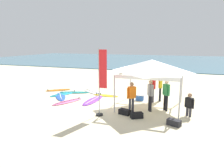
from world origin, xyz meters
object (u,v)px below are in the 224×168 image
(person_green, at_px, (166,93))
(person_orange, at_px, (132,96))
(surfboard_teal, at_px, (74,92))
(cooler_box, at_px, (140,97))
(surfboard_white, at_px, (93,92))
(surfboard_orange, at_px, (58,90))
(person_black, at_px, (189,104))
(gear_bag_near_tent, at_px, (125,112))
(person_grey, at_px, (150,93))
(surfboard_pink, at_px, (68,101))
(person_yellow, at_px, (160,86))
(surfboard_purple, at_px, (93,100))
(surfboard_blue, at_px, (61,96))
(person_red, at_px, (153,87))
(surfboard_cyan, at_px, (64,94))
(gear_bag_by_pole, at_px, (137,115))
(canopy_tent, at_px, (152,66))
(gear_bag_on_sand, at_px, (174,123))
(surfboard_yellow, at_px, (106,95))
(banner_flag, at_px, (101,86))

(person_green, distance_m, person_orange, 2.03)
(surfboard_teal, relative_size, cooler_box, 4.65)
(surfboard_white, height_order, surfboard_orange, same)
(person_black, height_order, gear_bag_near_tent, person_black)
(person_grey, bearing_deg, surfboard_pink, 179.66)
(surfboard_teal, height_order, cooler_box, cooler_box)
(person_green, bearing_deg, surfboard_orange, 165.08)
(person_yellow, bearing_deg, person_orange, -109.11)
(surfboard_purple, height_order, surfboard_teal, same)
(surfboard_blue, height_order, gear_bag_near_tent, gear_bag_near_tent)
(surfboard_blue, bearing_deg, person_red, 8.11)
(surfboard_cyan, bearing_deg, gear_bag_by_pole, -26.27)
(gear_bag_near_tent, distance_m, cooler_box, 2.94)
(canopy_tent, height_order, surfboard_blue, canopy_tent)
(gear_bag_near_tent, height_order, gear_bag_by_pole, same)
(surfboard_purple, xyz_separation_m, gear_bag_near_tent, (2.66, -1.86, 0.10))
(gear_bag_near_tent, bearing_deg, surfboard_white, 132.65)
(person_green, relative_size, gear_bag_by_pole, 2.85)
(surfboard_purple, relative_size, person_black, 2.16)
(surfboard_orange, xyz_separation_m, cooler_box, (6.64, -0.68, 0.16))
(canopy_tent, relative_size, gear_bag_by_pole, 5.68)
(surfboard_cyan, relative_size, person_grey, 1.33)
(person_red, relative_size, person_grey, 1.00)
(surfboard_orange, bearing_deg, gear_bag_on_sand, -25.48)
(surfboard_pink, height_order, person_yellow, person_yellow)
(surfboard_blue, xyz_separation_m, surfboard_yellow, (2.83, 1.34, 0.00))
(surfboard_blue, relative_size, person_yellow, 1.31)
(surfboard_teal, relative_size, gear_bag_on_sand, 3.88)
(surfboard_blue, bearing_deg, banner_flag, -31.54)
(surfboard_purple, xyz_separation_m, person_grey, (3.80, -0.86, 0.95))
(person_red, xyz_separation_m, person_black, (2.16, -1.95, -0.33))
(surfboard_orange, height_order, person_orange, person_orange)
(person_yellow, bearing_deg, cooler_box, -166.68)
(gear_bag_near_tent, bearing_deg, surfboard_orange, 150.90)
(person_red, bearing_deg, person_orange, -103.66)
(person_orange, xyz_separation_m, gear_bag_on_sand, (2.19, -0.80, -0.85))
(gear_bag_by_pole, bearing_deg, surfboard_pink, 164.19)
(person_yellow, height_order, gear_bag_by_pole, person_yellow)
(banner_flag, xyz_separation_m, gear_bag_by_pole, (1.78, 0.26, -1.43))
(person_black, bearing_deg, surfboard_orange, 164.06)
(gear_bag_near_tent, bearing_deg, banner_flag, -151.91)
(person_black, relative_size, gear_bag_by_pole, 2.00)
(surfboard_purple, bearing_deg, person_grey, -12.75)
(surfboard_white, relative_size, person_orange, 1.34)
(person_black, bearing_deg, gear_bag_by_pole, -154.09)
(surfboard_white, distance_m, gear_bag_by_pole, 6.01)
(surfboard_blue, distance_m, cooler_box, 5.41)
(surfboard_pink, relative_size, surfboard_cyan, 1.00)
(gear_bag_by_pole, bearing_deg, cooler_box, 99.71)
(surfboard_yellow, distance_m, gear_bag_by_pole, 4.71)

